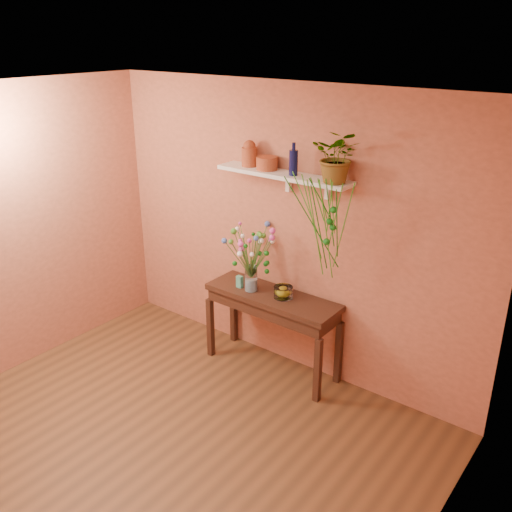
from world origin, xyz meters
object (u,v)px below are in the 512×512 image
blue_bottle (293,162)px  spider_plant (338,156)px  sideboard (272,305)px  terracotta_jug (249,154)px  glass_bowl (283,293)px  bouquet (253,245)px  glass_vase (251,280)px

blue_bottle → spider_plant: bearing=0.8°
sideboard → spider_plant: spider_plant is taller
terracotta_jug → glass_bowl: 1.30m
blue_bottle → bouquet: blue_bottle is taller
blue_bottle → spider_plant: 0.43m
blue_bottle → spider_plant: size_ratio=0.65×
sideboard → glass_vase: (-0.21, -0.05, 0.22)m
blue_bottle → glass_vase: bearing=-159.4°
spider_plant → sideboard: bearing=-171.0°
sideboard → spider_plant: (0.56, 0.09, 1.47)m
bouquet → glass_bowl: size_ratio=3.28×
blue_bottle → sideboard: bearing=-149.6°
terracotta_jug → spider_plant: spider_plant is taller
blue_bottle → glass_vase: blue_bottle is taller
bouquet → terracotta_jug: bearing=135.4°
sideboard → glass_bowl: 0.20m
sideboard → glass_vase: 0.31m
terracotta_jug → spider_plant: 0.93m
sideboard → blue_bottle: (0.14, 0.08, 1.37)m
spider_plant → bouquet: spider_plant is taller
sideboard → glass_bowl: bearing=4.6°
spider_plant → glass_bowl: 1.38m
sideboard → blue_bottle: size_ratio=4.72×
glass_vase → glass_bowl: size_ratio=1.39×
sideboard → blue_bottle: 1.38m
sideboard → spider_plant: bearing=9.0°
sideboard → bouquet: 0.61m
spider_plant → glass_vase: (-0.78, -0.14, -1.25)m
terracotta_jug → blue_bottle: size_ratio=0.85×
bouquet → glass_bowl: bearing=9.3°
glass_bowl → blue_bottle: bearing=70.7°
bouquet → glass_vase: bearing=-154.9°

